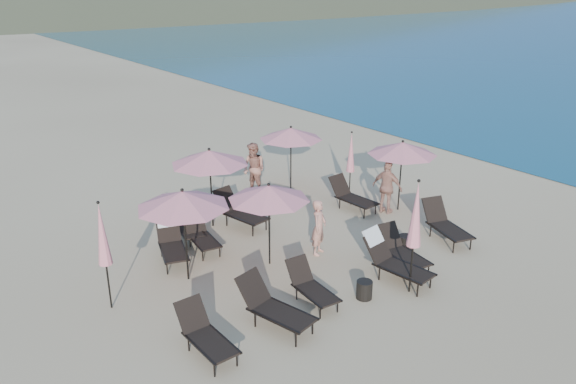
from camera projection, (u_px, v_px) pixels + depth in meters
ground at (376, 270)px, 14.31m from camera, size 800.00×800.00×0.00m
lounger_0 at (205, 334)px, 11.03m from camera, size 0.63×1.60×0.91m
lounger_1 at (273, 306)px, 11.86m from camera, size 1.09×1.90×1.03m
lounger_2 at (311, 286)px, 12.80m from camera, size 0.69×1.55×0.87m
lounger_3 at (392, 259)px, 13.73m from camera, size 0.90×1.90×1.14m
lounger_4 at (401, 250)px, 14.39m from camera, size 0.86×1.70×0.94m
lounger_5 at (445, 224)px, 15.84m from camera, size 1.16×1.89×1.02m
lounger_6 at (171, 241)px, 14.77m from camera, size 1.08×1.78×1.05m
lounger_7 at (187, 223)px, 15.96m from camera, size 0.92×1.69×0.92m
lounger_8 at (201, 235)px, 15.31m from camera, size 0.79×1.60×0.88m
lounger_9 at (239, 211)px, 16.72m from camera, size 1.01×1.88×1.02m
lounger_10 at (352, 196)px, 17.93m from camera, size 0.75×1.73×0.98m
umbrella_open_0 at (183, 199)px, 13.13m from camera, size 2.23×2.23×2.40m
umbrella_open_1 at (269, 193)px, 13.93m from camera, size 2.08×2.08×2.24m
umbrella_open_2 at (402, 148)px, 17.31m from camera, size 2.15×2.15×2.31m
umbrella_open_3 at (209, 157)px, 16.09m from camera, size 2.27×2.27×2.44m
umbrella_open_4 at (291, 134)px, 18.93m from camera, size 2.16×2.16×2.32m
umbrella_closed_0 at (416, 215)px, 12.62m from camera, size 0.33×0.33×2.84m
umbrella_closed_1 at (351, 153)px, 18.22m from camera, size 0.28×0.28×2.37m
umbrella_closed_2 at (102, 235)px, 12.04m from camera, size 0.30×0.30×2.60m
side_table_0 at (364, 290)px, 12.98m from camera, size 0.38×0.38×0.44m
side_table_1 at (405, 244)px, 15.19m from camera, size 0.40×0.40×0.47m
beachgoer_a at (319, 227)px, 14.92m from camera, size 0.67×0.60×1.53m
beachgoer_b at (254, 169)px, 19.05m from camera, size 0.86×1.00×1.79m
beachgoer_c at (387, 187)px, 17.50m from camera, size 0.69×1.08×1.70m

